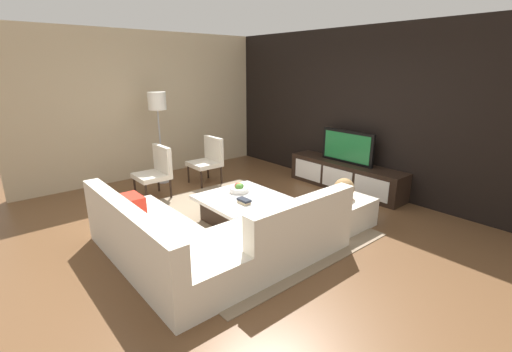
{
  "coord_description": "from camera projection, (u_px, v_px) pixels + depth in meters",
  "views": [
    {
      "loc": [
        3.61,
        -2.77,
        2.14
      ],
      "look_at": [
        -0.27,
        0.52,
        0.56
      ],
      "focal_mm": 24.83,
      "sensor_mm": 36.0,
      "label": 1
    }
  ],
  "objects": [
    {
      "name": "coffee_table",
      "position": [
        242.0,
        208.0,
        5.05
      ],
      "size": [
        1.06,
        1.07,
        0.38
      ],
      "color": "black",
      "rests_on": "ground"
    },
    {
      "name": "floor_lamp",
      "position": [
        157.0,
        106.0,
        6.47
      ],
      "size": [
        0.33,
        0.33,
        1.7
      ],
      "color": "#A5A5AA",
      "rests_on": "ground"
    },
    {
      "name": "ground_plane",
      "position": [
        240.0,
        225.0,
        4.98
      ],
      "size": [
        14.0,
        14.0,
        0.0
      ],
      "primitive_type": "plane",
      "color": "brown"
    },
    {
      "name": "fruit_bowl",
      "position": [
        239.0,
        188.0,
        5.18
      ],
      "size": [
        0.28,
        0.28,
        0.14
      ],
      "color": "silver",
      "rests_on": "coffee_table"
    },
    {
      "name": "ottoman",
      "position": [
        342.0,
        211.0,
        4.97
      ],
      "size": [
        0.7,
        0.7,
        0.4
      ],
      "primitive_type": "cube",
      "color": "silver",
      "rests_on": "ground"
    },
    {
      "name": "side_wall_left",
      "position": [
        149.0,
        106.0,
        7.02
      ],
      "size": [
        0.12,
        5.2,
        2.8
      ],
      "primitive_type": "cube",
      "color": "#C6B28E",
      "rests_on": "ground"
    },
    {
      "name": "decorative_ball",
      "position": [
        344.0,
        188.0,
        4.87
      ],
      "size": [
        0.28,
        0.28,
        0.28
      ],
      "primitive_type": "sphere",
      "color": "#AD8451",
      "rests_on": "ottoman"
    },
    {
      "name": "area_rug",
      "position": [
        236.0,
        223.0,
        5.05
      ],
      "size": [
        3.17,
        2.6,
        0.01
      ],
      "primitive_type": "cube",
      "color": "gray",
      "rests_on": "ground"
    },
    {
      "name": "sectional_couch",
      "position": [
        209.0,
        239.0,
        4.01
      ],
      "size": [
        2.29,
        2.39,
        0.79
      ],
      "color": "silver",
      "rests_on": "ground"
    },
    {
      "name": "accent_chair_far",
      "position": [
        208.0,
        158.0,
        6.72
      ],
      "size": [
        0.55,
        0.52,
        0.87
      ],
      "rotation": [
        0.0,
        0.0,
        -0.19
      ],
      "color": "black",
      "rests_on": "ground"
    },
    {
      "name": "book_stack",
      "position": [
        244.0,
        201.0,
        4.76
      ],
      "size": [
        0.2,
        0.11,
        0.06
      ],
      "color": "#CCB78C",
      "rests_on": "coffee_table"
    },
    {
      "name": "feature_wall_back",
      "position": [
        360.0,
        111.0,
        6.23
      ],
      "size": [
        6.4,
        0.12,
        2.8
      ],
      "primitive_type": "cube",
      "color": "black",
      "rests_on": "ground"
    },
    {
      "name": "television",
      "position": [
        347.0,
        147.0,
        6.23
      ],
      "size": [
        1.04,
        0.06,
        0.58
      ],
      "color": "black",
      "rests_on": "media_console"
    },
    {
      "name": "media_console",
      "position": [
        345.0,
        176.0,
        6.39
      ],
      "size": [
        2.22,
        0.49,
        0.5
      ],
      "color": "black",
      "rests_on": "ground"
    },
    {
      "name": "accent_chair_near",
      "position": [
        156.0,
        169.0,
        5.97
      ],
      "size": [
        0.55,
        0.51,
        0.87
      ],
      "rotation": [
        0.0,
        0.0,
        -0.06
      ],
      "color": "black",
      "rests_on": "ground"
    }
  ]
}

